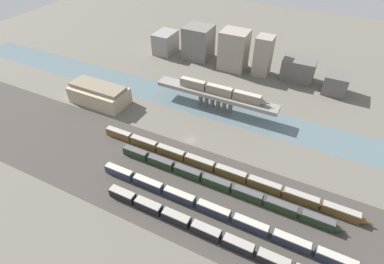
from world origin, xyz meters
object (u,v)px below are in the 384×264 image
at_px(train_yard_near, 210,233).
at_px(train_yard_outer, 218,169).
at_px(train_yard_mid, 217,212).
at_px(train_on_bridge, 222,91).
at_px(train_yard_far, 220,184).
at_px(warehouse_building, 99,94).

xyz_separation_m(train_yard_near, train_yard_outer, (-7.96, 25.98, 0.02)).
relative_size(train_yard_mid, train_yard_outer, 0.87).
height_order(train_on_bridge, train_yard_far, train_on_bridge).
relative_size(train_yard_mid, warehouse_building, 3.23).
relative_size(train_on_bridge, train_yard_outer, 0.42).
bearing_deg(train_on_bridge, train_yard_outer, -69.25).
distance_m(train_yard_far, train_yard_outer, 7.54).
xyz_separation_m(train_yard_outer, warehouse_building, (-71.19, 18.01, 2.84)).
xyz_separation_m(train_yard_mid, train_yard_outer, (-7.07, 17.83, 0.02)).
xyz_separation_m(train_yard_near, warehouse_building, (-79.15, 44.00, 2.85)).
distance_m(train_on_bridge, train_yard_outer, 42.32).
relative_size(train_on_bridge, train_yard_far, 0.53).
bearing_deg(warehouse_building, train_yard_outer, -14.20).
distance_m(train_on_bridge, warehouse_building, 60.47).
height_order(train_yard_mid, train_yard_far, train_yard_far).
bearing_deg(train_yard_far, train_yard_outer, 116.77).
bearing_deg(train_yard_far, train_on_bridge, 111.68).
relative_size(train_on_bridge, train_yard_near, 0.59).
bearing_deg(train_yard_near, train_yard_mid, 96.23).
bearing_deg(train_yard_mid, train_yard_far, 108.33).
bearing_deg(train_yard_outer, train_yard_far, -63.23).
distance_m(train_yard_mid, train_yard_outer, 19.18).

